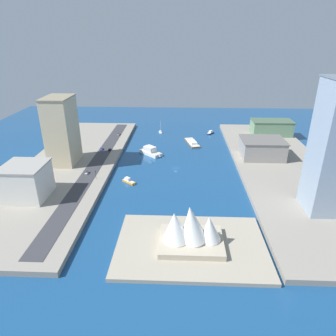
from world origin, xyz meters
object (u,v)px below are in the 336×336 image
at_px(hatchback_blue, 102,149).
at_px(patrol_launch_navy, 210,133).
at_px(suv_black, 110,149).
at_px(terminal_long_green, 271,127).
at_px(office_block_beige, 62,131).
at_px(sedan_silver, 119,134).
at_px(hotel_broad_white, 26,181).
at_px(tower_tall_glass, 333,149).
at_px(van_white, 87,172).
at_px(opera_landmark, 190,229).
at_px(traffic_light_waterfront, 95,174).
at_px(barge_flat_brown, 192,143).
at_px(water_taxi_orange, 129,181).
at_px(carpark_squat_concrete, 262,148).
at_px(sailboat_small_white, 161,132).
at_px(ferry_white_commuter, 151,151).

bearing_deg(hatchback_blue, patrol_launch_navy, -148.51).
bearing_deg(suv_black, terminal_long_green, -160.93).
relative_size(office_block_beige, sedan_silver, 10.07).
distance_m(hotel_broad_white, hatchback_blue, 90.32).
relative_size(patrol_launch_navy, office_block_beige, 0.19).
relative_size(tower_tall_glass, van_white, 15.88).
relative_size(terminal_long_green, opera_landmark, 1.30).
bearing_deg(traffic_light_waterfront, patrol_launch_navy, -126.88).
xyz_separation_m(traffic_light_waterfront, opera_landmark, (-64.42, 68.50, 3.26)).
xyz_separation_m(barge_flat_brown, opera_landmark, (6.50, 156.89, 9.53)).
xyz_separation_m(hotel_broad_white, terminal_long_green, (-187.07, -138.54, -3.46)).
xyz_separation_m(water_taxi_orange, van_white, (31.99, -7.06, 2.88)).
xyz_separation_m(barge_flat_brown, tower_tall_glass, (-70.87, 121.93, 39.36)).
xyz_separation_m(carpark_squat_concrete, suv_black, (130.12, -10.02, -6.80)).
xyz_separation_m(sailboat_small_white, water_taxi_orange, (14.89, 120.52, 0.32)).
distance_m(hatchback_blue, traffic_light_waterfront, 60.36).
xyz_separation_m(ferry_white_commuter, traffic_light_waterfront, (33.26, 58.25, 4.82)).
bearing_deg(office_block_beige, sailboat_small_white, -127.44).
xyz_separation_m(office_block_beige, suv_black, (-29.28, -27.56, -25.04)).
bearing_deg(carpark_squat_concrete, traffic_light_waterfront, 20.77).
distance_m(ferry_white_commuter, suv_black, 36.34).
bearing_deg(ferry_white_commuter, opera_landmark, 103.81).
xyz_separation_m(water_taxi_orange, carpark_squat_concrete, (-104.06, -46.32, 9.67)).
relative_size(sedan_silver, opera_landmark, 0.16).
height_order(suv_black, opera_landmark, opera_landmark).
relative_size(office_block_beige, suv_black, 11.32).
xyz_separation_m(patrol_launch_navy, hatchback_blue, (101.70, 62.29, 2.74)).
bearing_deg(water_taxi_orange, van_white, -12.45).
relative_size(hotel_broad_white, traffic_light_waterfront, 4.03).
height_order(barge_flat_brown, sedan_silver, sedan_silver).
bearing_deg(sedan_silver, sailboat_small_white, -155.43).
relative_size(ferry_white_commuter, suv_black, 4.74).
relative_size(hotel_broad_white, hatchback_blue, 5.45).
bearing_deg(barge_flat_brown, water_taxi_orange, 61.03).
xyz_separation_m(water_taxi_orange, terminal_long_green, (-128.64, -109.81, 9.36)).
relative_size(water_taxi_orange, hatchback_blue, 2.21).
relative_size(barge_flat_brown, carpark_squat_concrete, 0.86).
bearing_deg(patrol_launch_navy, hotel_broad_white, 49.53).
distance_m(patrol_launch_navy, opera_landmark, 192.25).
distance_m(tower_tall_glass, van_white, 160.83).
bearing_deg(suv_black, ferry_white_commuter, -179.92).
xyz_separation_m(hotel_broad_white, opera_landmark, (-99.85, 41.63, -3.28)).
xyz_separation_m(barge_flat_brown, van_white, (79.90, 79.47, 2.87)).
distance_m(patrol_launch_navy, hotel_broad_white, 195.61).
relative_size(sedan_silver, suv_black, 1.12).
bearing_deg(traffic_light_waterfront, ferry_white_commuter, -119.72).
bearing_deg(van_white, terminal_long_green, -147.39).
xyz_separation_m(water_taxi_orange, hatchback_blue, (33.45, -57.49, 2.78)).
xyz_separation_m(tower_tall_glass, suv_black, (144.84, -91.74, -36.50)).
distance_m(sailboat_small_white, carpark_squat_concrete, 116.43).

